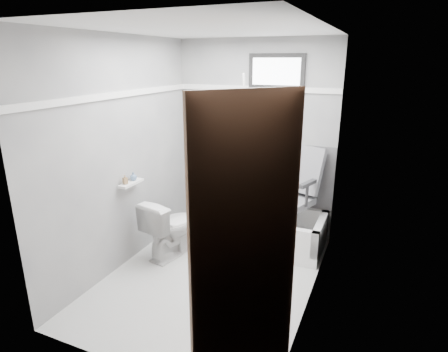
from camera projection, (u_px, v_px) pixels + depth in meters
The scene contains 19 objects.
floor at pixel (210, 278), 3.86m from camera, with size 2.60×2.60×0.00m, color silver.
ceiling at pixel (207, 29), 3.14m from camera, with size 2.60×2.60×0.00m, color silver.
wall_back at pixel (255, 140), 4.64m from camera, with size 2.00×0.02×2.40m, color slate.
wall_front at pixel (120, 217), 2.36m from camera, with size 2.00×0.02×2.40m, color slate.
wall_left at pixel (122, 155), 3.88m from camera, with size 0.02×2.60×2.40m, color slate.
wall_right at pixel (317, 179), 3.12m from camera, with size 0.02×2.60×2.40m, color slate.
bathtub at pixel (260, 227), 4.53m from camera, with size 1.50×0.70×0.42m, color white, non-canonical shape.
office_chair at pixel (285, 194), 4.32m from camera, with size 0.63×0.63×1.09m, color slate, non-canonical shape.
toilet at pixel (171, 227), 4.23m from camera, with size 0.39×0.69×0.68m, color silver.
door at pixel (269, 278), 2.07m from camera, with size 0.78×0.78×2.00m, color #543A1F, non-canonical shape.
window at pixel (276, 71), 4.29m from camera, with size 0.66×0.04×0.40m, color black, non-canonical shape.
backerboard at pixel (272, 173), 4.66m from camera, with size 1.50×0.02×0.78m, color #4C4C4F.
trim_back at pixel (255, 89), 4.44m from camera, with size 2.00×0.02×0.06m, color white.
trim_left at pixel (118, 95), 3.69m from camera, with size 0.02×2.60×0.06m, color white.
pole at pixel (247, 156), 4.48m from camera, with size 0.02×0.02×1.95m, color white.
shelf at pixel (131, 183), 3.96m from camera, with size 0.10×0.32×0.03m, color silver.
soap_bottle_a at pixel (125, 179), 3.88m from camera, with size 0.04×0.04×0.10m, color olive.
soap_bottle_b at pixel (133, 176), 4.00m from camera, with size 0.07×0.07×0.09m, color slate.
faucet at pixel (238, 188), 4.88m from camera, with size 0.26×0.10×0.16m, color silver, non-canonical shape.
Camera 1 is at (1.47, -3.03, 2.16)m, focal length 30.00 mm.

